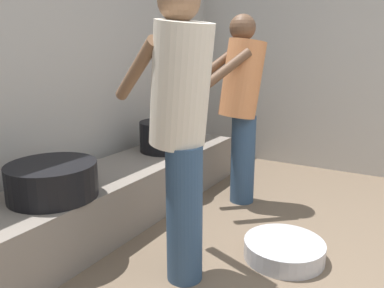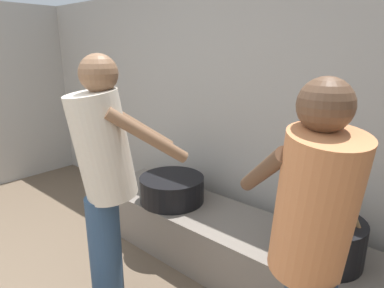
{
  "view_description": "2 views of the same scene",
  "coord_description": "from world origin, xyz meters",
  "views": [
    {
      "loc": [
        -1.53,
        0.2,
        1.25
      ],
      "look_at": [
        0.55,
        1.42,
        0.66
      ],
      "focal_mm": 35.2,
      "sensor_mm": 36.0,
      "label": 1
    },
    {
      "loc": [
        1.7,
        0.2,
        1.63
      ],
      "look_at": [
        0.34,
        1.73,
        1.03
      ],
      "focal_mm": 31.16,
      "sensor_mm": 36.0,
      "label": 2
    }
  ],
  "objects": [
    {
      "name": "block_enclosure_rear",
      "position": [
        0.0,
        2.57,
        1.07
      ],
      "size": [
        5.63,
        0.2,
        2.14
      ],
      "primitive_type": "cube",
      "color": "#ADA8A0",
      "rests_on": "ground_plane"
    },
    {
      "name": "hearth_ledge",
      "position": [
        0.51,
        2.05,
        0.2
      ],
      "size": [
        2.77,
        0.6,
        0.4
      ],
      "primitive_type": "cube",
      "color": "slate",
      "rests_on": "ground_plane"
    },
    {
      "name": "cooking_pot_main",
      "position": [
        1.13,
        2.03,
        0.53
      ],
      "size": [
        0.45,
        0.45,
        0.71
      ],
      "color": "black",
      "rests_on": "hearth_ledge"
    },
    {
      "name": "cooking_pot_secondary",
      "position": [
        -0.11,
        2.0,
        0.5
      ],
      "size": [
        0.53,
        0.53,
        0.21
      ],
      "color": "black",
      "rests_on": "hearth_ledge"
    },
    {
      "name": "cook_in_orange_shirt",
      "position": [
        1.28,
        1.39,
        0.87
      ],
      "size": [
        0.7,
        0.66,
        1.53
      ],
      "color": "navy",
      "rests_on": "ground_plane"
    },
    {
      "name": "cook_in_cream_shirt",
      "position": [
        0.11,
        1.23,
        0.92
      ],
      "size": [
        0.58,
        0.74,
        1.6
      ],
      "color": "navy",
      "rests_on": "ground_plane"
    }
  ]
}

